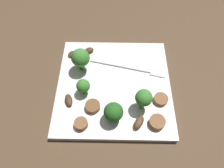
{
  "coord_description": "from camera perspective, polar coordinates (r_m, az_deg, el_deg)",
  "views": [
    {
      "loc": [
        0.0,
        -0.25,
        0.4
      ],
      "look_at": [
        0.0,
        0.0,
        0.01
      ],
      "focal_mm": 33.15,
      "sensor_mm": 36.0,
      "label": 1
    }
  ],
  "objects": [
    {
      "name": "mushroom_2",
      "position": [
        0.52,
        -11.33,
        8.13
      ],
      "size": [
        0.03,
        0.03,
        0.01
      ],
      "primitive_type": "ellipsoid",
      "rotation": [
        0.0,
        0.0,
        3.83
      ],
      "color": "#422B19",
      "rests_on": "plate"
    },
    {
      "name": "mushroom_1",
      "position": [
        0.52,
        -6.76,
        9.24
      ],
      "size": [
        0.03,
        0.02,
        0.01
      ],
      "primitive_type": "ellipsoid",
      "rotation": [
        0.0,
        0.0,
        0.3
      ],
      "color": "#422B19",
      "rests_on": "plate"
    },
    {
      "name": "broccoli_floret_2",
      "position": [
        0.4,
        0.28,
        -7.77
      ],
      "size": [
        0.04,
        0.04,
        0.05
      ],
      "color": "#296420",
      "rests_on": "plate"
    },
    {
      "name": "ground_plane",
      "position": [
        0.47,
        0.0,
        -0.88
      ],
      "size": [
        1.4,
        1.4,
        0.0
      ],
      "primitive_type": "plane",
      "color": "#4C3826"
    },
    {
      "name": "broccoli_floret_1",
      "position": [
        0.46,
        -9.19,
        7.06
      ],
      "size": [
        0.04,
        0.04,
        0.06
      ],
      "color": "#408630",
      "rests_on": "plate"
    },
    {
      "name": "broccoli_floret_0",
      "position": [
        0.41,
        8.14,
        -3.89
      ],
      "size": [
        0.03,
        0.03,
        0.06
      ],
      "color": "#408630",
      "rests_on": "plate"
    },
    {
      "name": "sausage_slice_2",
      "position": [
        0.45,
        12.77,
        -4.15
      ],
      "size": [
        0.04,
        0.04,
        0.01
      ],
      "primitive_type": "cylinder",
      "rotation": [
        0.0,
        0.0,
        0.22
      ],
      "color": "brown",
      "rests_on": "plate"
    },
    {
      "name": "broccoli_floret_3",
      "position": [
        0.44,
        -8.5,
        -0.56
      ],
      "size": [
        0.03,
        0.03,
        0.04
      ],
      "color": "#408630",
      "rests_on": "plate"
    },
    {
      "name": "sausage_slice_4",
      "position": [
        0.43,
        -5.91,
        -6.15
      ],
      "size": [
        0.04,
        0.04,
        0.01
      ],
      "primitive_type": "cylinder",
      "rotation": [
        0.0,
        0.0,
        2.8
      ],
      "color": "brown",
      "rests_on": "plate"
    },
    {
      "name": "plate",
      "position": [
        0.47,
        0.0,
        -0.44
      ],
      "size": [
        0.25,
        0.25,
        0.01
      ],
      "primitive_type": "cube",
      "color": "white",
      "rests_on": "ground_plane"
    },
    {
      "name": "mushroom_0",
      "position": [
        0.45,
        -12.39,
        -4.36
      ],
      "size": [
        0.02,
        0.03,
        0.01
      ],
      "primitive_type": "ellipsoid",
      "rotation": [
        0.0,
        0.0,
        5.03
      ],
      "color": "#422B19",
      "rests_on": "plate"
    },
    {
      "name": "fork",
      "position": [
        0.49,
        5.35,
        4.3
      ],
      "size": [
        0.18,
        0.05,
        0.0
      ],
      "rotation": [
        0.0,
        0.0,
        -0.22
      ],
      "color": "silver",
      "rests_on": "plate"
    },
    {
      "name": "sausage_slice_0",
      "position": [
        0.42,
        -9.1,
        -10.78
      ],
      "size": [
        0.04,
        0.04,
        0.01
      ],
      "primitive_type": "cylinder",
      "rotation": [
        0.0,
        0.0,
        2.49
      ],
      "color": "brown",
      "rests_on": "plate"
    },
    {
      "name": "sausage_slice_3",
      "position": [
        0.42,
        11.75,
        -10.27
      ],
      "size": [
        0.05,
        0.05,
        0.01
      ],
      "primitive_type": "cylinder",
      "rotation": [
        0.0,
        0.0,
        2.42
      ],
      "color": "brown",
      "rests_on": "plate"
    },
    {
      "name": "mushroom_4",
      "position": [
        0.42,
        6.83,
        -10.49
      ],
      "size": [
        0.03,
        0.04,
        0.01
      ],
      "primitive_type": "ellipsoid",
      "rotation": [
        0.0,
        0.0,
        1.04
      ],
      "color": "#4C331E",
      "rests_on": "plate"
    }
  ]
}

